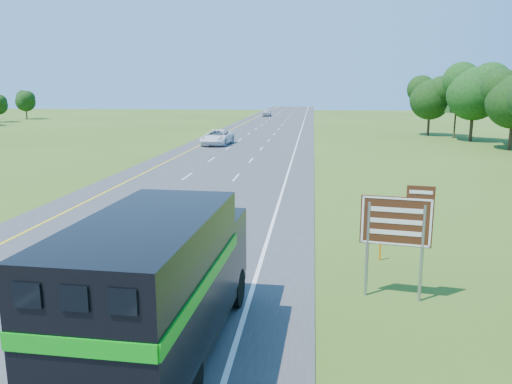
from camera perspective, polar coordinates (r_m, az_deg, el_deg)
road at (r=57.27m, az=-0.91°, el=5.33°), size 15.00×260.00×0.04m
lane_markings at (r=57.27m, az=-0.91°, el=5.36°), size 11.15×260.00×0.01m
horse_truck at (r=11.77m, az=-10.91°, el=-10.28°), size 2.92×8.41×3.68m
white_suv at (r=58.00m, az=-4.45°, el=6.27°), size 3.26×6.43×1.74m
far_car at (r=119.01m, az=1.23°, el=9.07°), size 2.31×5.20×1.74m
exit_sign at (r=15.64m, az=15.83°, el=-3.74°), size 2.10×0.41×3.59m
delineator at (r=19.49m, az=14.02°, el=-6.13°), size 0.08×0.04×0.97m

